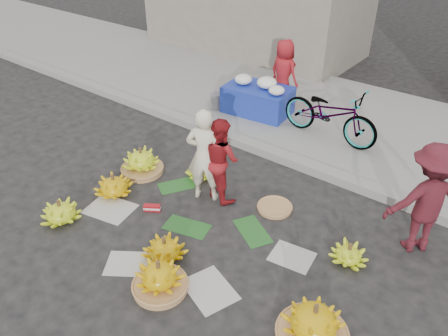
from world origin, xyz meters
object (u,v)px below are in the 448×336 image
Objects in this scene: vendor_cream at (204,155)px; flower_table at (258,98)px; banana_bunch_0 at (114,186)px; bicycle at (330,113)px; banana_bunch_4 at (314,324)px.

flower_table is (-0.94, 2.84, -0.31)m from vendor_cream.
bicycle reaches higher than banana_bunch_0.
vendor_cream is 1.06× the size of flower_table.
flower_table is at bearing 86.38° from banana_bunch_0.
banana_bunch_4 is 0.54× the size of flower_table.
bicycle is at bearing -10.32° from flower_table.
banana_bunch_4 is 4.42m from bicycle.
vendor_cream is at bearing 168.82° from bicycle.
vendor_cream reaches higher than flower_table.
vendor_cream is at bearing -77.99° from flower_table.
vendor_cream is (-2.55, 1.28, 0.52)m from banana_bunch_4.
banana_bunch_0 is 0.34× the size of bicycle.
flower_table is (-3.50, 4.12, 0.21)m from banana_bunch_4.
bicycle is at bearing 61.99° from banana_bunch_0.
vendor_cream is at bearing 35.35° from banana_bunch_0.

